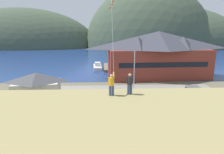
{
  "coord_description": "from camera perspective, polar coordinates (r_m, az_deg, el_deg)",
  "views": [
    {
      "loc": [
        -1.37,
        -22.87,
        11.09
      ],
      "look_at": [
        -0.09,
        9.0,
        3.35
      ],
      "focal_mm": 30.15,
      "sensor_mm": 36.0,
      "label": 1
    }
  ],
  "objects": [
    {
      "name": "parked_car_back_row_left",
      "position": [
        27.54,
        24.03,
        -8.95
      ],
      "size": [
        4.2,
        2.06,
        1.82
      ],
      "color": "red",
      "rests_on": "parking_lot_pad"
    },
    {
      "name": "harbor_lodge",
      "position": [
        47.34,
        13.79,
        7.0
      ],
      "size": [
        25.8,
        11.46,
        11.17
      ],
      "color": "brown",
      "rests_on": "ground"
    },
    {
      "name": "moored_boat_wharfside",
      "position": [
        57.02,
        -4.37,
        3.12
      ],
      "size": [
        2.88,
        7.5,
        2.16
      ],
      "color": "silver",
      "rests_on": "ground"
    },
    {
      "name": "person_kite_flyer",
      "position": [
        14.9,
        -0.17,
        -2.13
      ],
      "size": [
        0.52,
        0.65,
        1.86
      ],
      "color": "#384770",
      "rests_on": "grassy_hill_foreground"
    },
    {
      "name": "person_companion",
      "position": [
        15.26,
        5.41,
        -1.87
      ],
      "size": [
        0.55,
        0.4,
        1.74
      ],
      "color": "#384770",
      "rests_on": "grassy_hill_foreground"
    },
    {
      "name": "wharf_dock",
      "position": [
        57.97,
        -0.85,
        2.96
      ],
      "size": [
        3.2,
        12.0,
        0.7
      ],
      "color": "#70604C",
      "rests_on": "ground"
    },
    {
      "name": "moored_boat_outer_mooring",
      "position": [
        58.14,
        2.65,
        3.35
      ],
      "size": [
        3.06,
        7.73,
        2.16
      ],
      "color": "silver",
      "rests_on": "ground"
    },
    {
      "name": "far_hill_far_shoulder",
      "position": [
        152.16,
        17.9,
        8.81
      ],
      "size": [
        102.4,
        64.44,
        57.56
      ],
      "primitive_type": "ellipsoid",
      "color": "#42513D",
      "rests_on": "ground"
    },
    {
      "name": "parking_light_pole",
      "position": [
        34.5,
        6.76,
        2.44
      ],
      "size": [
        0.24,
        0.78,
        7.6
      ],
      "color": "#ADADB2",
      "rests_on": "parking_lot_pad"
    },
    {
      "name": "storage_shed_near_lot",
      "position": [
        30.85,
        -21.73,
        -3.25
      ],
      "size": [
        7.51,
        5.18,
        5.1
      ],
      "color": "beige",
      "rests_on": "ground"
    },
    {
      "name": "far_hill_east_peak",
      "position": [
        143.27,
        10.69,
        8.97
      ],
      "size": [
        90.59,
        72.52,
        87.71
      ],
      "primitive_type": "ellipsoid",
      "color": "#42513D",
      "rests_on": "ground"
    },
    {
      "name": "ground_plane",
      "position": [
        25.45,
        1.05,
        -12.19
      ],
      "size": [
        600.0,
        600.0,
        0.0
      ],
      "primitive_type": "plane",
      "color": "#66604C"
    },
    {
      "name": "parked_car_mid_row_far",
      "position": [
        25.52,
        -12.48,
        -9.83
      ],
      "size": [
        4.32,
        2.3,
        1.82
      ],
      "color": "#9EA3A8",
      "rests_on": "parking_lot_pad"
    },
    {
      "name": "bay_water",
      "position": [
        83.62,
        -1.34,
        6.03
      ],
      "size": [
        360.0,
        84.0,
        0.03
      ],
      "primitive_type": "cube",
      "color": "navy",
      "rests_on": "ground"
    },
    {
      "name": "far_hill_center_saddle",
      "position": [
        146.39,
        11.42,
        9.03
      ],
      "size": [
        85.55,
        52.06,
        53.13
      ],
      "primitive_type": "ellipsoid",
      "color": "#334733",
      "rests_on": "ground"
    },
    {
      "name": "parked_car_back_row_right",
      "position": [
        25.64,
        13.46,
        -9.77
      ],
      "size": [
        4.31,
        2.28,
        1.82
      ],
      "color": "navy",
      "rests_on": "parking_lot_pad"
    },
    {
      "name": "far_hill_west_ridge",
      "position": [
        152.75,
        -25.48,
        8.17
      ],
      "size": [
        108.19,
        51.17,
        54.64
      ],
      "primitive_type": "ellipsoid",
      "color": "#42513D",
      "rests_on": "ground"
    },
    {
      "name": "parking_lot_pad",
      "position": [
        30.01,
        0.49,
        -7.94
      ],
      "size": [
        40.0,
        20.0,
        0.1
      ],
      "primitive_type": "cube",
      "color": "gray",
      "rests_on": "ground"
    },
    {
      "name": "parked_car_lone_by_shed",
      "position": [
        30.51,
        1.71,
        -5.54
      ],
      "size": [
        4.29,
        2.23,
        1.82
      ],
      "color": "navy",
      "rests_on": "parking_lot_pad"
    },
    {
      "name": "parked_car_mid_row_near",
      "position": [
        35.33,
        23.12,
        -3.98
      ],
      "size": [
        4.3,
        2.25,
        1.82
      ],
      "color": "slate",
      "rests_on": "parking_lot_pad"
    }
  ]
}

